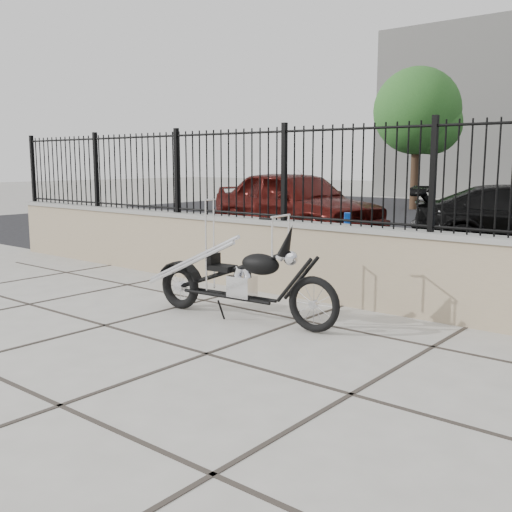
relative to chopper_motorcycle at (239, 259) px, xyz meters
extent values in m
plane|color=#99968E|center=(0.57, -1.10, -0.67)|extent=(90.00, 90.00, 0.00)
cube|color=gray|center=(0.57, 1.40, -0.19)|extent=(14.00, 0.36, 0.96)
cube|color=black|center=(0.57, 1.40, 0.89)|extent=(14.00, 0.08, 1.20)
imported|color=#3E0B08|center=(-3.74, 6.28, 0.11)|extent=(4.87, 2.87, 1.55)
cylinder|color=#0B2CAC|center=(-0.60, 3.29, -0.20)|extent=(0.13, 0.13, 0.93)
cylinder|color=#382619|center=(-5.19, 15.70, 0.78)|extent=(0.29, 0.29, 2.89)
sphere|color=#276525|center=(-5.19, 15.70, 2.99)|extent=(3.08, 3.08, 3.08)
camera|label=1|loc=(4.22, -4.84, 1.05)|focal=42.00mm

